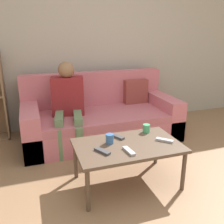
# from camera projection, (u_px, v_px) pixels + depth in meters

# --- Properties ---
(ground_plane) EXTENTS (22.00, 22.00, 0.00)m
(ground_plane) POSITION_uv_depth(u_px,v_px,m) (172.00, 212.00, 2.12)
(ground_plane) COLOR #997251
(wall_back) EXTENTS (12.00, 0.06, 2.60)m
(wall_back) POSITION_uv_depth(u_px,v_px,m) (97.00, 41.00, 3.80)
(wall_back) COLOR #B7B2A8
(wall_back) RESTS_ON ground_plane
(couch) EXTENTS (2.10, 0.98, 0.88)m
(couch) POSITION_uv_depth(u_px,v_px,m) (101.00, 118.00, 3.54)
(couch) COLOR #D1707F
(couch) RESTS_ON ground_plane
(coffee_table) EXTENTS (1.01, 0.62, 0.43)m
(coffee_table) POSITION_uv_depth(u_px,v_px,m) (128.00, 148.00, 2.40)
(coffee_table) COLOR brown
(coffee_table) RESTS_ON ground_plane
(person_adult) EXTENTS (0.46, 0.71, 1.09)m
(person_adult) POSITION_uv_depth(u_px,v_px,m) (68.00, 99.00, 3.20)
(person_adult) COLOR #66845B
(person_adult) RESTS_ON ground_plane
(cup_near) EXTENTS (0.08, 0.08, 0.09)m
(cup_near) POSITION_uv_depth(u_px,v_px,m) (146.00, 128.00, 2.65)
(cup_near) COLOR #4CB77A
(cup_near) RESTS_ON coffee_table
(cup_far) EXTENTS (0.08, 0.08, 0.09)m
(cup_far) POSITION_uv_depth(u_px,v_px,m) (110.00, 139.00, 2.39)
(cup_far) COLOR #3D70B2
(cup_far) RESTS_ON coffee_table
(tv_remote_0) EXTENTS (0.12, 0.17, 0.02)m
(tv_remote_0) POSITION_uv_depth(u_px,v_px,m) (102.00, 151.00, 2.23)
(tv_remote_0) COLOR #47474C
(tv_remote_0) RESTS_ON coffee_table
(tv_remote_1) EXTENTS (0.15, 0.15, 0.02)m
(tv_remote_1) POSITION_uv_depth(u_px,v_px,m) (165.00, 140.00, 2.45)
(tv_remote_1) COLOR #B7B7BC
(tv_remote_1) RESTS_ON coffee_table
(tv_remote_2) EXTENTS (0.12, 0.17, 0.02)m
(tv_remote_2) POSITION_uv_depth(u_px,v_px,m) (117.00, 136.00, 2.53)
(tv_remote_2) COLOR #47474C
(tv_remote_2) RESTS_ON coffee_table
(tv_remote_3) EXTENTS (0.07, 0.17, 0.02)m
(tv_remote_3) POSITION_uv_depth(u_px,v_px,m) (129.00, 151.00, 2.23)
(tv_remote_3) COLOR #B7B7BC
(tv_remote_3) RESTS_ON coffee_table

